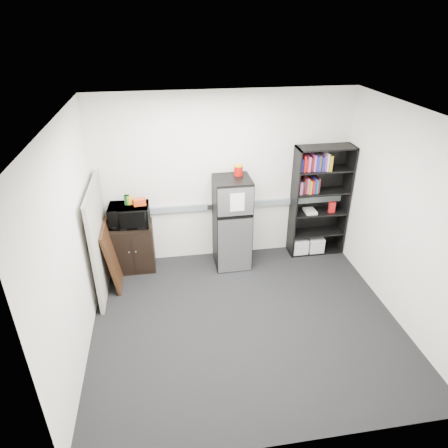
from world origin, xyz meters
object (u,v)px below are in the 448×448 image
object	(u,v)px
microwave	(129,215)
refrigerator	(232,223)
cabinet	(133,247)
bookshelf	(318,199)
cubicle_partition	(99,240)

from	to	relation	value
microwave	refrigerator	size ratio (longest dim) A/B	0.40
refrigerator	cabinet	bearing A→B (deg)	176.60
bookshelf	refrigerator	bearing A→B (deg)	-174.24
bookshelf	refrigerator	distance (m)	1.47
microwave	cubicle_partition	bearing A→B (deg)	-132.81
cabinet	microwave	xyz separation A→B (m)	(-0.00, -0.02, 0.56)
cubicle_partition	refrigerator	xyz separation A→B (m)	(1.96, 0.34, -0.08)
bookshelf	microwave	bearing A→B (deg)	-178.44
cubicle_partition	cabinet	xyz separation A→B (m)	(0.41, 0.42, -0.41)
microwave	refrigerator	bearing A→B (deg)	-0.02
bookshelf	cubicle_partition	size ratio (longest dim) A/B	1.14
bookshelf	cubicle_partition	distance (m)	3.45
bookshelf	microwave	size ratio (longest dim) A/B	3.16
microwave	refrigerator	world-z (taller)	refrigerator
cabinet	microwave	distance (m)	0.56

